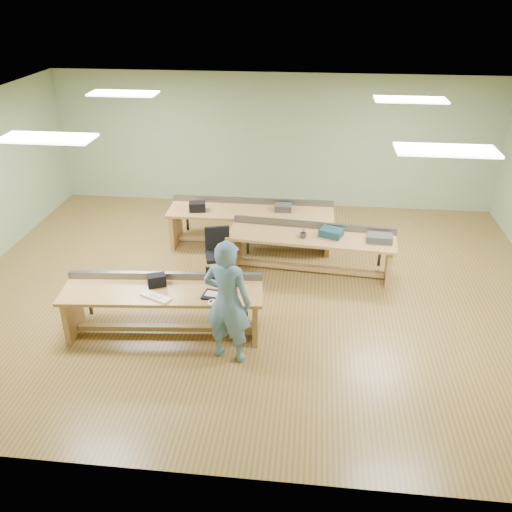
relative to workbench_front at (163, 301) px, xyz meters
name	(u,v)px	position (x,y,z in m)	size (l,w,h in m)	color
floor	(254,288)	(1.18, 1.43, -0.56)	(10.00, 10.00, 0.00)	olive
ceiling	(253,114)	(1.18, 1.43, 2.44)	(10.00, 10.00, 0.00)	silver
wall_back	(274,141)	(1.18, 5.43, 0.94)	(10.00, 0.04, 3.00)	gray
wall_front	(206,366)	(1.18, -2.57, 0.94)	(10.00, 0.04, 3.00)	gray
fluor_panels	(253,116)	(1.18, 1.43, 2.41)	(6.20, 3.50, 0.03)	white
workbench_front	(163,301)	(0.00, 0.00, 0.00)	(2.99, 1.04, 0.86)	tan
workbench_mid	(311,245)	(2.14, 2.12, 0.00)	(3.01, 1.04, 0.86)	tan
workbench_back	(251,219)	(0.93, 3.14, 0.01)	(3.23, 0.88, 0.86)	tan
person	(227,302)	(1.05, -0.49, 0.36)	(0.67, 0.44, 1.83)	#61839F
laptop_base	(215,295)	(0.80, -0.11, 0.21)	(0.33, 0.27, 0.04)	black
laptop_screen	(217,276)	(0.82, 0.02, 0.45)	(0.33, 0.02, 0.26)	black
keyboard	(156,297)	(-0.03, -0.23, 0.21)	(0.47, 0.16, 0.03)	white
trackball_mouse	(212,303)	(0.80, -0.33, 0.23)	(0.14, 0.16, 0.07)	white
camera_bag	(157,280)	(-0.10, 0.10, 0.28)	(0.26, 0.17, 0.18)	black
task_chair	(219,262)	(0.54, 1.68, -0.21)	(0.63, 0.63, 0.96)	black
parts_bin_teal	(331,233)	(2.48, 2.11, 0.26)	(0.38, 0.29, 0.13)	#12343C
parts_bin_grey	(380,238)	(3.30, 2.00, 0.25)	(0.44, 0.28, 0.12)	#353537
mug	(303,235)	(1.99, 1.99, 0.24)	(0.12, 0.12, 0.09)	#353537
drinks_can	(303,232)	(1.99, 2.09, 0.26)	(0.07, 0.07, 0.13)	white
storage_box_back	(197,207)	(-0.10, 2.99, 0.28)	(0.31, 0.22, 0.18)	black
tray_back	(283,208)	(1.56, 3.18, 0.26)	(0.33, 0.24, 0.13)	#353537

